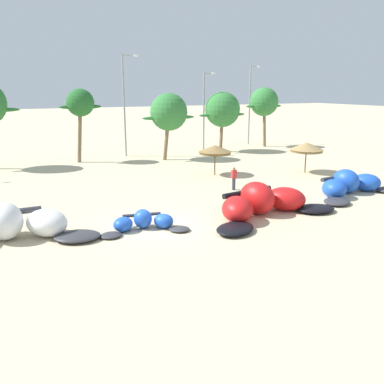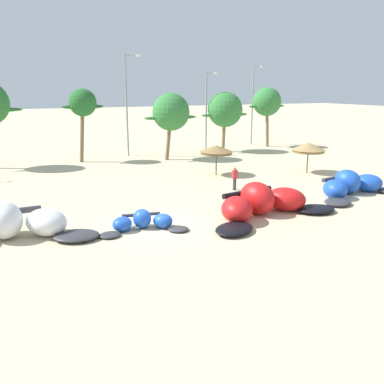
{
  "view_description": "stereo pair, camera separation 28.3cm",
  "coord_description": "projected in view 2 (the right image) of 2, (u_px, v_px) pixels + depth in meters",
  "views": [
    {
      "loc": [
        -7.18,
        -18.77,
        6.97
      ],
      "look_at": [
        2.77,
        2.0,
        1.0
      ],
      "focal_mm": 37.75,
      "sensor_mm": 36.0,
      "label": 1
    },
    {
      "loc": [
        -6.93,
        -18.89,
        6.97
      ],
      "look_at": [
        2.77,
        2.0,
        1.0
      ],
      "focal_mm": 37.75,
      "sensor_mm": 36.0,
      "label": 2
    }
  ],
  "objects": [
    {
      "name": "lamppost_west_center",
      "position": [
        128.0,
        101.0,
        41.18
      ],
      "size": [
        1.76,
        0.24,
        10.24
      ],
      "color": "gray",
      "rests_on": "ground"
    },
    {
      "name": "beach_umbrella_middle",
      "position": [
        308.0,
        147.0,
        33.49
      ],
      "size": [
        2.78,
        2.78,
        2.56
      ],
      "color": "brown",
      "rests_on": "ground"
    },
    {
      "name": "person_near_kites",
      "position": [
        235.0,
        179.0,
        28.13
      ],
      "size": [
        0.36,
        0.24,
        1.62
      ],
      "color": "#383842",
      "rests_on": "ground"
    },
    {
      "name": "lamppost_east",
      "position": [
        253.0,
        101.0,
        49.99
      ],
      "size": [
        1.46,
        0.24,
        9.62
      ],
      "color": "gray",
      "rests_on": "ground"
    },
    {
      "name": "kite_left",
      "position": [
        143.0,
        222.0,
        20.41
      ],
      "size": [
        4.61,
        2.55,
        0.98
      ],
      "color": "#333338",
      "rests_on": "ground"
    },
    {
      "name": "palm_center_left",
      "position": [
        171.0,
        112.0,
        39.28
      ],
      "size": [
        5.47,
        3.65,
        6.5
      ],
      "color": "#7F6647",
      "rests_on": "ground"
    },
    {
      "name": "ground_plane",
      "position": [
        160.0,
        225.0,
        21.16
      ],
      "size": [
        260.0,
        260.0,
        0.0
      ],
      "primitive_type": "plane",
      "color": "beige"
    },
    {
      "name": "kite_far_left",
      "position": [
        5.0,
        227.0,
        18.75
      ],
      "size": [
        8.57,
        4.01,
        1.77
      ],
      "color": "#333338",
      "rests_on": "ground"
    },
    {
      "name": "palm_center_right",
      "position": [
        225.0,
        110.0,
        44.3
      ],
      "size": [
        5.76,
        3.84,
        6.56
      ],
      "color": "#7F6647",
      "rests_on": "ground"
    },
    {
      "name": "lamppost_east_center",
      "position": [
        207.0,
        108.0,
        43.9
      ],
      "size": [
        1.46,
        0.24,
        8.6
      ],
      "color": "gray",
      "rests_on": "ground"
    },
    {
      "name": "beach_umbrella_near_van",
      "position": [
        216.0,
        150.0,
        32.68
      ],
      "size": [
        2.7,
        2.7,
        2.46
      ],
      "color": "brown",
      "rests_on": "ground"
    },
    {
      "name": "palm_right_of_gap",
      "position": [
        267.0,
        102.0,
        47.72
      ],
      "size": [
        5.04,
        3.36,
        7.03
      ],
      "color": "#7F6647",
      "rests_on": "ground"
    },
    {
      "name": "palm_left_of_gap",
      "position": [
        83.0,
        104.0,
        37.82
      ],
      "size": [
        3.87,
        2.58,
        6.91
      ],
      "color": "#7F6647",
      "rests_on": "ground"
    },
    {
      "name": "kite_center",
      "position": [
        352.0,
        186.0,
        26.96
      ],
      "size": [
        7.73,
        3.97,
        1.63
      ],
      "color": "#333338",
      "rests_on": "ground"
    },
    {
      "name": "kite_left_of_center",
      "position": [
        262.0,
        204.0,
        22.49
      ],
      "size": [
        8.66,
        4.67,
        1.83
      ],
      "color": "black",
      "rests_on": "ground"
    }
  ]
}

